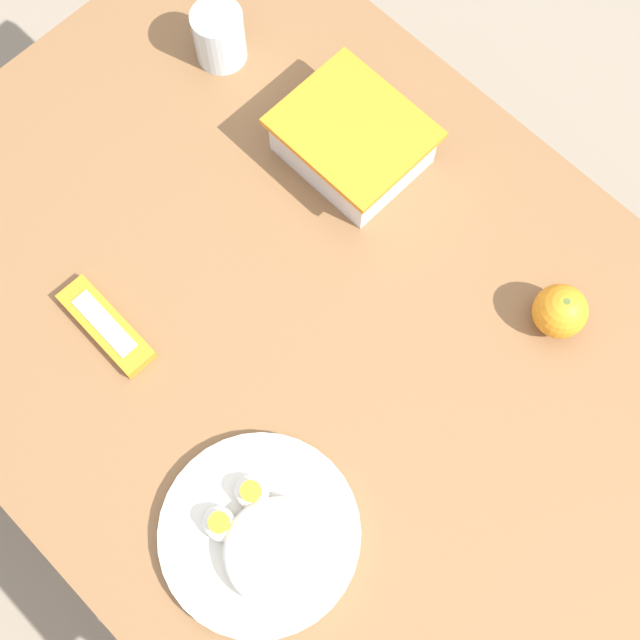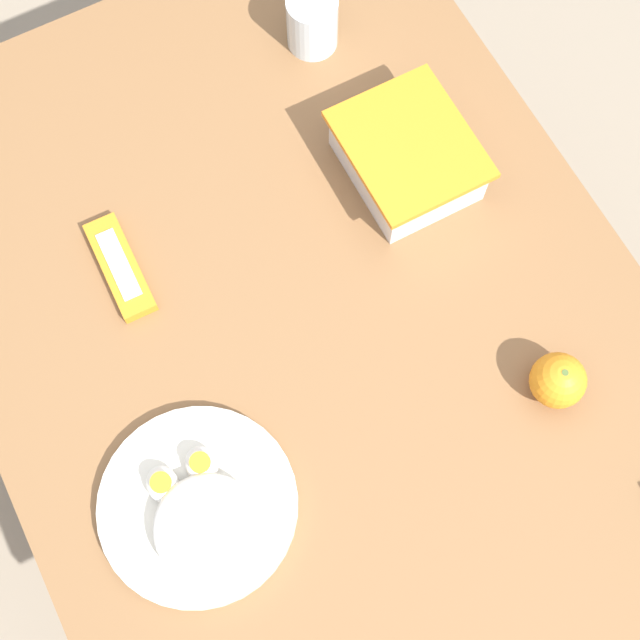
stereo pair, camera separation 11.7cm
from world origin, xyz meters
name	(u,v)px [view 2 (the right image)]	position (x,y,z in m)	size (l,w,h in m)	color
ground_plane	(315,443)	(0.00, 0.00, 0.00)	(10.00, 10.00, 0.00)	gray
table	(313,346)	(0.00, 0.00, 0.69)	(1.25, 0.88, 0.77)	brown
food_container	(407,159)	(-0.15, 0.23, 0.80)	(0.20, 0.17, 0.08)	white
orange_fruit	(558,380)	(0.22, 0.24, 0.80)	(0.07, 0.07, 0.07)	orange
rice_plate	(200,511)	(0.15, -0.24, 0.79)	(0.25, 0.25, 0.06)	silver
candy_bar	(120,267)	(-0.20, -0.19, 0.77)	(0.16, 0.05, 0.02)	orange
drinking_glass	(312,22)	(-0.41, 0.21, 0.81)	(0.08, 0.08, 0.09)	silver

